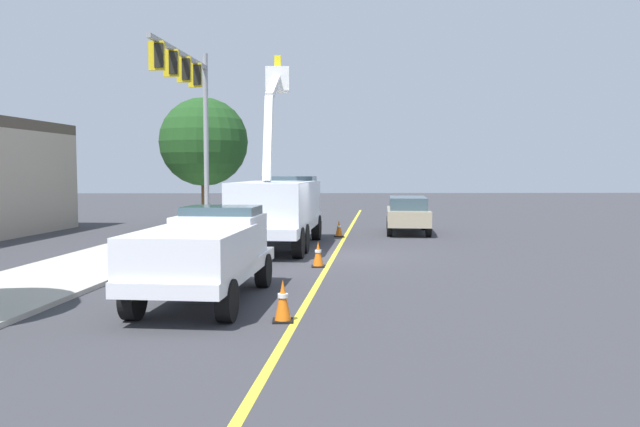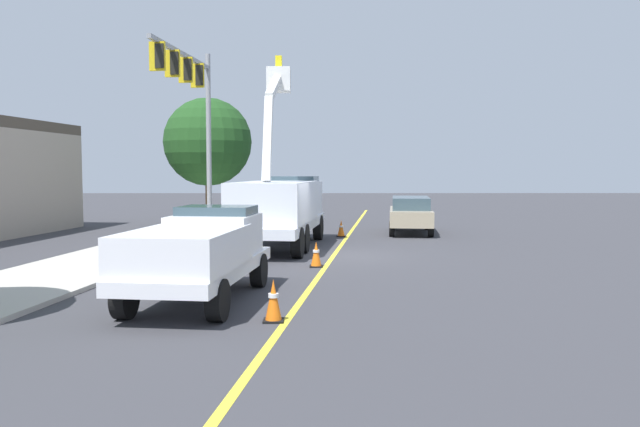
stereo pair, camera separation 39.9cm
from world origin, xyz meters
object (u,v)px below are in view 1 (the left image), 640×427
(utility_bucket_truck, at_px, (280,205))
(traffic_cone_mid_front, at_px, (318,254))
(traffic_cone_leading, at_px, (283,301))
(passing_minivan, at_px, (408,212))
(traffic_signal_mast, at_px, (190,97))
(service_pickup_truck, at_px, (205,252))
(traffic_cone_mid_rear, at_px, (339,229))

(utility_bucket_truck, bearing_deg, traffic_cone_mid_front, -164.66)
(traffic_cone_leading, bearing_deg, passing_minivan, -17.01)
(passing_minivan, height_order, traffic_cone_mid_front, passing_minivan)
(traffic_signal_mast, bearing_deg, utility_bucket_truck, -117.00)
(traffic_cone_mid_front, bearing_deg, traffic_cone_leading, 173.12)
(service_pickup_truck, xyz_separation_m, traffic_signal_mast, (11.83, 2.41, 4.80))
(passing_minivan, bearing_deg, service_pickup_truck, 155.23)
(passing_minivan, bearing_deg, traffic_cone_leading, 162.99)
(utility_bucket_truck, xyz_separation_m, service_pickup_truck, (-9.97, 1.26, -0.50))
(passing_minivan, xyz_separation_m, traffic_cone_mid_rear, (-1.60, 3.32, -0.61))
(traffic_cone_leading, bearing_deg, traffic_cone_mid_front, -6.88)
(traffic_cone_leading, bearing_deg, traffic_cone_mid_rear, -7.10)
(utility_bucket_truck, xyz_separation_m, traffic_cone_mid_front, (-4.98, -1.37, -1.23))
(traffic_cone_mid_front, xyz_separation_m, traffic_cone_mid_rear, (8.70, -1.11, -0.02))
(utility_bucket_truck, xyz_separation_m, traffic_signal_mast, (1.87, 3.67, 4.30))
(traffic_cone_leading, height_order, traffic_cone_mid_front, traffic_cone_leading)
(traffic_cone_mid_rear, xyz_separation_m, traffic_signal_mast, (-1.85, 6.14, 5.55))
(traffic_cone_mid_front, bearing_deg, service_pickup_truck, 152.25)
(service_pickup_truck, relative_size, passing_minivan, 1.16)
(passing_minivan, height_order, traffic_cone_leading, passing_minivan)
(traffic_signal_mast, bearing_deg, service_pickup_truck, -168.49)
(traffic_cone_mid_front, height_order, traffic_signal_mast, traffic_signal_mast)
(traffic_cone_leading, xyz_separation_m, traffic_cone_mid_front, (6.90, -0.83, -0.03))
(utility_bucket_truck, height_order, passing_minivan, utility_bucket_truck)
(traffic_cone_leading, relative_size, traffic_cone_mid_rear, 1.12)
(traffic_cone_mid_front, relative_size, traffic_cone_mid_rear, 1.05)
(traffic_signal_mast, bearing_deg, traffic_cone_mid_front, -143.68)
(utility_bucket_truck, height_order, traffic_cone_mid_front, utility_bucket_truck)
(traffic_cone_mid_front, bearing_deg, passing_minivan, -23.27)
(service_pickup_truck, distance_m, traffic_cone_mid_rear, 14.21)
(traffic_cone_leading, height_order, traffic_cone_mid_rear, traffic_cone_leading)
(passing_minivan, xyz_separation_m, traffic_cone_mid_front, (-10.30, 4.43, -0.59))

